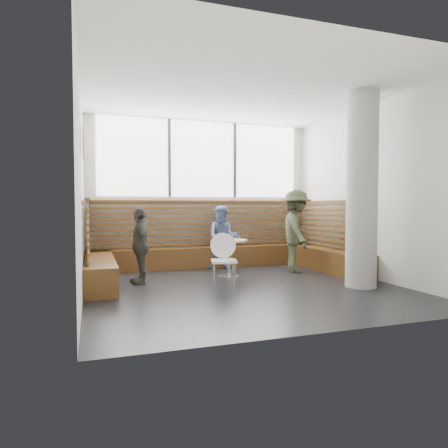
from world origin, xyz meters
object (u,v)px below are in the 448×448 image
object	(u,v)px
cafe_chair	(223,255)
child_back	(223,238)
cafe_table	(229,250)
child_left	(140,245)
adult_man	(296,231)
concrete_column	(362,190)

from	to	relation	value
cafe_chair	child_back	world-z (taller)	child_back
cafe_table	cafe_chair	size ratio (longest dim) A/B	0.79
cafe_chair	child_left	distance (m)	1.47
child_back	adult_man	bearing A→B (deg)	-9.70
concrete_column	cafe_table	distance (m)	2.60
concrete_column	adult_man	distance (m)	1.88
cafe_chair	child_back	size ratio (longest dim) A/B	0.66
cafe_table	cafe_chair	bearing A→B (deg)	-115.84
concrete_column	child_back	xyz separation A→B (m)	(-1.58, 2.46, -0.93)
adult_man	cafe_chair	bearing A→B (deg)	131.43
cafe_chair	child_back	distance (m)	1.83
cafe_table	adult_man	xyz separation A→B (m)	(1.48, 0.11, 0.33)
adult_man	concrete_column	bearing A→B (deg)	-156.14
concrete_column	cafe_chair	size ratio (longest dim) A/B	3.60
concrete_column	cafe_chair	world-z (taller)	concrete_column
cafe_chair	child_left	world-z (taller)	child_left
child_left	concrete_column	bearing A→B (deg)	60.45
child_back	cafe_table	bearing A→B (deg)	-80.15
concrete_column	child_left	distance (m)	3.85
child_back	concrete_column	bearing A→B (deg)	-36.36
concrete_column	cafe_table	world-z (taller)	concrete_column
concrete_column	child_back	size ratio (longest dim) A/B	2.38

